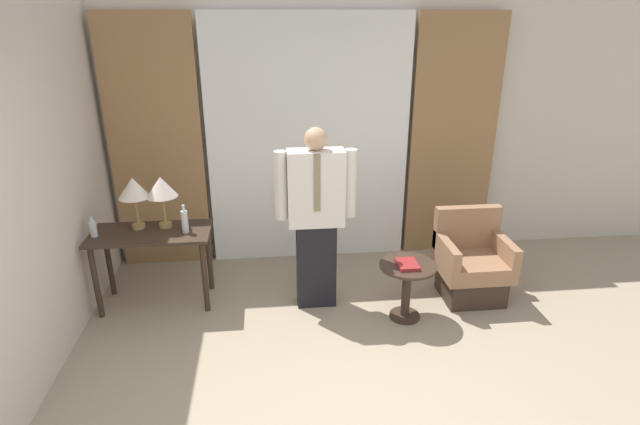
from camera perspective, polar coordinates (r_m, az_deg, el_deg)
The scene contains 13 objects.
wall_back at distance 5.37m, azimuth -1.41°, elevation 8.90°, with size 10.00×0.06×2.70m.
curtain_sheer_center at distance 5.25m, azimuth -1.28°, elevation 7.95°, with size 2.10×0.06×2.58m.
curtain_drape_left at distance 5.36m, azimuth -18.21°, elevation 7.14°, with size 0.93×0.06×2.58m.
curtain_drape_right at distance 5.60m, azimuth 14.92°, elevation 8.09°, with size 0.93×0.06×2.58m.
desk at distance 4.77m, azimuth -18.65°, elevation -3.45°, with size 1.06×0.52×0.72m.
table_lamp_left at distance 4.72m, azimuth -20.54°, elevation 2.49°, with size 0.28×0.28×0.48m.
table_lamp_right at distance 4.66m, azimuth -17.68°, elevation 2.64°, with size 0.28×0.28×0.48m.
bottle_near_edge at distance 4.58m, azimuth -15.21°, elevation -0.95°, with size 0.06×0.06×0.26m.
bottle_by_lamp at distance 4.78m, azimuth -24.50°, elevation -1.66°, with size 0.06×0.06×0.19m.
person at distance 4.39m, azimuth -0.47°, elevation -0.19°, with size 0.71×0.23×1.67m.
armchair at distance 4.96m, azimuth 16.91°, elevation -5.84°, with size 0.63×0.57×0.84m.
side_table at distance 4.47m, azimuth 9.91°, elevation -7.78°, with size 0.50×0.50×0.53m.
book at distance 4.36m, azimuth 9.93°, elevation -5.84°, with size 0.17×0.22×0.03m.
Camera 1 is at (-0.43, -2.31, 2.53)m, focal length 28.00 mm.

